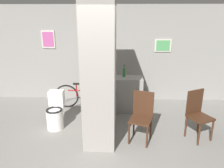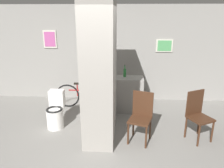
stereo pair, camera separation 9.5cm
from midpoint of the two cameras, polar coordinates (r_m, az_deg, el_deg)
ground_plane at (r=4.12m, az=-4.09°, el=-17.32°), size 14.00×14.00×0.00m
wall_back at (r=6.07m, az=-1.70°, el=7.84°), size 8.00×0.09×2.60m
pillar_center at (r=4.15m, az=-3.65°, el=2.92°), size 0.59×1.29×2.60m
counter_shelf at (r=5.48m, az=1.20°, el=-2.68°), size 1.18×0.44×0.88m
toilet at (r=4.91m, az=-15.12°, el=-7.25°), size 0.35×0.51×0.78m
chair_near_pillar at (r=4.24m, az=7.11°, el=-7.94°), size 0.50×0.50×0.97m
chair_by_doorway at (r=4.58m, az=20.89°, el=-7.01°), size 0.54×0.54×0.97m
bicycle at (r=5.72m, az=-7.03°, el=-3.10°), size 1.69×0.42×0.68m
bottle_tall at (r=5.37m, az=2.65°, el=3.10°), size 0.07×0.07×0.31m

